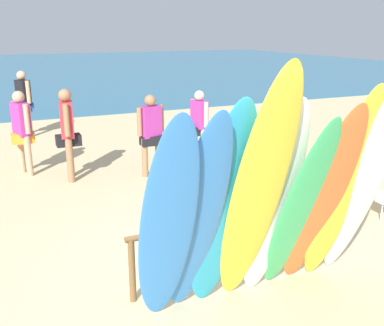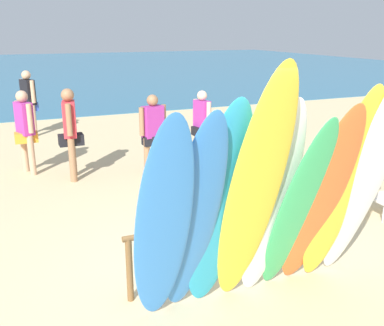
{
  "view_description": "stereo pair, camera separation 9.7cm",
  "coord_description": "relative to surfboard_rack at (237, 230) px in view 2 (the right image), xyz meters",
  "views": [
    {
      "loc": [
        -2.35,
        -3.98,
        2.78
      ],
      "look_at": [
        0.0,
        1.33,
        1.01
      ],
      "focal_mm": 41.3,
      "sensor_mm": 36.0,
      "label": 1
    },
    {
      "loc": [
        -2.26,
        -4.02,
        2.78
      ],
      "look_at": [
        0.0,
        1.33,
        1.01
      ],
      "focal_mm": 41.3,
      "sensor_mm": 36.0,
      "label": 2
    }
  ],
  "objects": [
    {
      "name": "ground",
      "position": [
        0.0,
        14.0,
        -0.58
      ],
      "size": [
        60.0,
        60.0,
        0.0
      ],
      "primitive_type": "plane",
      "color": "#D3BC8C"
    },
    {
      "name": "ocean_water",
      "position": [
        0.0,
        30.58,
        -0.57
      ],
      "size": [
        60.0,
        40.0,
        0.02
      ],
      "primitive_type": "cube",
      "color": "teal",
      "rests_on": "ground"
    },
    {
      "name": "surfboard_rack",
      "position": [
        0.0,
        0.0,
        0.0
      ],
      "size": [
        2.66,
        0.07,
        0.76
      ],
      "color": "brown",
      "rests_on": "ground"
    },
    {
      "name": "surfboard_blue_0",
      "position": [
        -1.15,
        -0.75,
        0.54
      ],
      "size": [
        0.57,
        0.98,
        2.24
      ],
      "primitive_type": "ellipsoid",
      "rotation": [
        0.38,
        0.0,
        -0.08
      ],
      "color": "#337AD1",
      "rests_on": "ground"
    },
    {
      "name": "surfboard_blue_1",
      "position": [
        -0.83,
        -0.67,
        0.53
      ],
      "size": [
        0.52,
        0.94,
        2.22
      ],
      "primitive_type": "ellipsoid",
      "rotation": [
        0.37,
        0.0,
        0.03
      ],
      "color": "#337AD1",
      "rests_on": "ground"
    },
    {
      "name": "surfboard_teal_2",
      "position": [
        -0.57,
        -0.63,
        0.56
      ],
      "size": [
        0.58,
        0.81,
        2.28
      ],
      "primitive_type": "ellipsoid",
      "rotation": [
        0.31,
        0.0,
        0.03
      ],
      "color": "#289EC6",
      "rests_on": "ground"
    },
    {
      "name": "surfboard_yellow_3",
      "position": [
        -0.27,
        -0.75,
        0.71
      ],
      "size": [
        0.57,
        1.04,
        2.59
      ],
      "primitive_type": "ellipsoid",
      "rotation": [
        0.35,
        0.0,
        -0.04
      ],
      "color": "yellow",
      "rests_on": "ground"
    },
    {
      "name": "surfboard_white_4",
      "position": [
        0.02,
        -0.62,
        0.54
      ],
      "size": [
        0.52,
        0.72,
        2.24
      ],
      "primitive_type": "ellipsoid",
      "rotation": [
        0.28,
        0.0,
        0.03
      ],
      "color": "white",
      "rests_on": "ground"
    },
    {
      "name": "surfboard_green_5",
      "position": [
        0.3,
        -0.66,
        0.46
      ],
      "size": [
        0.52,
        0.89,
        2.07
      ],
      "primitive_type": "ellipsoid",
      "rotation": [
        0.37,
        0.0,
        0.06
      ],
      "color": "#38B266",
      "rests_on": "ground"
    },
    {
      "name": "surfboard_orange_6",
      "position": [
        0.57,
        -0.67,
        0.51
      ],
      "size": [
        0.58,
        0.89,
        2.18
      ],
      "primitive_type": "ellipsoid",
      "rotation": [
        0.36,
        0.0,
        0.01
      ],
      "color": "orange",
      "rests_on": "ground"
    },
    {
      "name": "surfboard_yellow_7",
      "position": [
        0.82,
        -0.67,
        0.58
      ],
      "size": [
        0.54,
        0.81,
        2.33
      ],
      "primitive_type": "ellipsoid",
      "rotation": [
        0.31,
        0.0,
        -0.02
      ],
      "color": "yellow",
      "rests_on": "ground"
    },
    {
      "name": "surfboard_white_8",
      "position": [
        1.11,
        -0.75,
        0.8
      ],
      "size": [
        0.56,
        1.04,
        2.76
      ],
      "primitive_type": "ellipsoid",
      "rotation": [
        0.34,
        0.0,
        -0.02
      ],
      "color": "white",
      "rests_on": "ground"
    },
    {
      "name": "beachgoer_near_rack",
      "position": [
        1.53,
        4.41,
        0.31
      ],
      "size": [
        0.4,
        0.58,
        1.55
      ],
      "rotation": [
        0.0,
        0.0,
        4.89
      ],
      "color": "beige",
      "rests_on": "ground"
    },
    {
      "name": "beachgoer_strolling",
      "position": [
        -1.98,
        5.02,
        0.37
      ],
      "size": [
        0.43,
        0.59,
        1.65
      ],
      "rotation": [
        0.0,
        0.0,
        5.07
      ],
      "color": "tan",
      "rests_on": "ground"
    },
    {
      "name": "beachgoer_midbeach",
      "position": [
        -1.71,
        8.49,
        0.42
      ],
      "size": [
        0.45,
        0.61,
        1.74
      ],
      "rotation": [
        0.0,
        0.0,
        5.12
      ],
      "color": "tan",
      "rests_on": "ground"
    },
    {
      "name": "beachgoer_photographing",
      "position": [
        0.29,
        3.95,
        0.34
      ],
      "size": [
        0.58,
        0.31,
        1.59
      ],
      "rotation": [
        0.0,
        0.0,
        3.42
      ],
      "color": "#9E704C",
      "rests_on": "ground"
    },
    {
      "name": "beachgoer_by_water",
      "position": [
        -1.22,
        4.33,
        0.42
      ],
      "size": [
        0.45,
        0.65,
        1.74
      ],
      "rotation": [
        0.0,
        0.0,
        4.55
      ],
      "color": "#9E704C",
      "rests_on": "ground"
    },
    {
      "name": "beach_chair_red",
      "position": [
        2.95,
        0.83,
        -0.16
      ],
      "size": [
        0.52,
        0.74,
        0.8
      ],
      "rotation": [
        0.0,
        0.0,
        -0.03
      ],
      "color": "#B7B7BC",
      "rests_on": "ground"
    }
  ]
}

